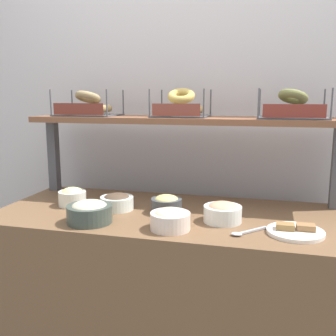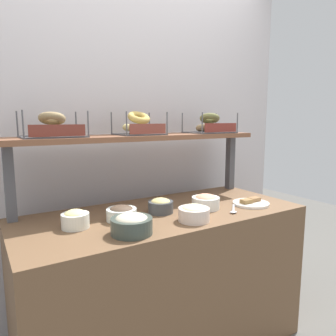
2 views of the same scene
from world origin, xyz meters
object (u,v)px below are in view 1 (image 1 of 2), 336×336
(bagel_basket_sesame, at_px, (181,107))
(bagel_basket_poppy, at_px, (292,109))
(bowl_potato_salad, at_px, (170,219))
(serving_plate_white, at_px, (295,231))
(bowl_tuna_salad, at_px, (89,212))
(bagel_basket_everything, at_px, (88,107))
(bowl_hummus, at_px, (166,204))
(bowl_egg_salad, at_px, (73,196))
(bowl_lox_spread, at_px, (223,212))
(serving_spoon_near_plate, at_px, (244,232))
(bowl_chocolate_spread, at_px, (117,201))

(bagel_basket_sesame, xyz_separation_m, bagel_basket_poppy, (0.54, -0.02, -0.00))
(bowl_potato_salad, height_order, serving_plate_white, bowl_potato_salad)
(bowl_tuna_salad, relative_size, bagel_basket_everything, 0.59)
(bowl_tuna_salad, xyz_separation_m, bowl_hummus, (0.28, 0.22, -0.01))
(bowl_egg_salad, height_order, serving_plate_white, bowl_egg_salad)
(bagel_basket_sesame, bearing_deg, bowl_egg_salad, -151.11)
(bagel_basket_everything, bearing_deg, bowl_lox_spread, -23.40)
(bowl_lox_spread, xyz_separation_m, bagel_basket_poppy, (0.28, 0.32, 0.43))
(bowl_hummus, xyz_separation_m, bagel_basket_sesame, (0.01, 0.27, 0.44))
(serving_spoon_near_plate, bearing_deg, bowl_egg_salad, 166.46)
(bowl_hummus, distance_m, bowl_chocolate_spread, 0.24)
(bowl_hummus, relative_size, bagel_basket_sesame, 0.51)
(bowl_potato_salad, bearing_deg, bagel_basket_sesame, 97.85)
(serving_plate_white, bearing_deg, serving_spoon_near_plate, -164.67)
(bowl_hummus, relative_size, bagel_basket_everything, 0.44)
(serving_plate_white, distance_m, serving_spoon_near_plate, 0.20)
(bowl_tuna_salad, relative_size, bagel_basket_poppy, 0.61)
(bowl_egg_salad, bearing_deg, serving_spoon_near_plate, -13.54)
(bowl_hummus, distance_m, bowl_egg_salad, 0.48)
(bowl_hummus, bearing_deg, bowl_egg_salad, 179.71)
(bowl_chocolate_spread, xyz_separation_m, bagel_basket_everything, (-0.27, 0.28, 0.44))
(bagel_basket_everything, relative_size, bagel_basket_poppy, 1.02)
(bowl_hummus, height_order, bagel_basket_poppy, bagel_basket_poppy)
(bowl_chocolate_spread, height_order, bagel_basket_sesame, bagel_basket_sesame)
(bowl_hummus, bearing_deg, bagel_basket_sesame, 88.87)
(bowl_tuna_salad, bearing_deg, bagel_basket_everything, 115.10)
(bowl_lox_spread, distance_m, bagel_basket_everything, 0.95)
(serving_spoon_near_plate, bearing_deg, bagel_basket_sesame, 127.46)
(bagel_basket_everything, bearing_deg, serving_plate_white, -21.11)
(bowl_lox_spread, bearing_deg, bowl_tuna_salad, -164.85)
(bagel_basket_poppy, bearing_deg, bagel_basket_everything, 179.12)
(bowl_egg_salad, distance_m, bagel_basket_poppy, 1.14)
(serving_plate_white, relative_size, bagel_basket_sesame, 0.79)
(serving_plate_white, bearing_deg, bagel_basket_everything, 158.89)
(bowl_egg_salad, bearing_deg, bagel_basket_poppy, 13.50)
(bowl_egg_salad, xyz_separation_m, serving_spoon_near_plate, (0.85, -0.20, -0.04))
(bowl_egg_salad, bearing_deg, bowl_tuna_salad, -48.27)
(bowl_egg_salad, height_order, bowl_lox_spread, bowl_egg_salad)
(bowl_chocolate_spread, relative_size, bagel_basket_everything, 0.49)
(serving_spoon_near_plate, bearing_deg, bagel_basket_poppy, 68.34)
(bowl_tuna_salad, xyz_separation_m, bagel_basket_poppy, (0.83, 0.47, 0.43))
(bagel_basket_everything, xyz_separation_m, bagel_basket_sesame, (0.52, 0.01, 0.00))
(serving_plate_white, bearing_deg, bowl_tuna_salad, -175.15)
(bowl_lox_spread, distance_m, bagel_basket_poppy, 0.61)
(bowl_potato_salad, bearing_deg, serving_spoon_near_plate, 3.44)
(bowl_egg_salad, xyz_separation_m, bagel_basket_poppy, (1.03, 0.25, 0.43))
(bowl_egg_salad, xyz_separation_m, bowl_chocolate_spread, (0.24, -0.01, -0.01))
(bowl_hummus, relative_size, bagel_basket_poppy, 0.45)
(bowl_hummus, xyz_separation_m, bowl_egg_salad, (-0.48, 0.00, 0.00))
(bowl_potato_salad, distance_m, serving_spoon_near_plate, 0.30)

